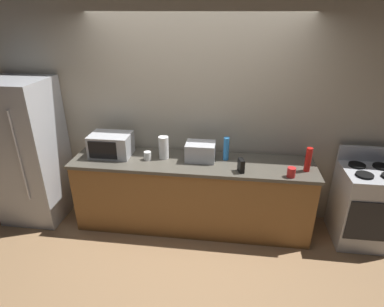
# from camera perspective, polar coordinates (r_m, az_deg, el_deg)

# --- Properties ---
(ground_plane) EXTENTS (8.00, 8.00, 0.00)m
(ground_plane) POSITION_cam_1_polar(r_m,az_deg,el_deg) (3.86, -0.80, -16.16)
(ground_plane) COLOR #93704C
(back_wall) EXTENTS (6.40, 0.10, 2.70)m
(back_wall) POSITION_cam_1_polar(r_m,az_deg,el_deg) (3.91, 0.78, 7.17)
(back_wall) COLOR #B2A893
(back_wall) RESTS_ON ground_plane
(counter_run) EXTENTS (2.84, 0.64, 0.90)m
(counter_run) POSITION_cam_1_polar(r_m,az_deg,el_deg) (3.91, 0.00, -7.32)
(counter_run) COLOR brown
(counter_run) RESTS_ON ground_plane
(refrigerator) EXTENTS (0.72, 0.73, 1.80)m
(refrigerator) POSITION_cam_1_polar(r_m,az_deg,el_deg) (4.43, -27.33, 0.25)
(refrigerator) COLOR #B7BABF
(refrigerator) RESTS_ON ground_plane
(stove_range) EXTENTS (0.60, 0.61, 1.08)m
(stove_range) POSITION_cam_1_polar(r_m,az_deg,el_deg) (4.19, 28.58, -8.20)
(stove_range) COLOR #B7BABF
(stove_range) RESTS_ON ground_plane
(microwave) EXTENTS (0.48, 0.35, 0.27)m
(microwave) POSITION_cam_1_polar(r_m,az_deg,el_deg) (3.92, -14.39, 1.53)
(microwave) COLOR #B7BABF
(microwave) RESTS_ON counter_run
(toaster_oven) EXTENTS (0.34, 0.26, 0.21)m
(toaster_oven) POSITION_cam_1_polar(r_m,az_deg,el_deg) (3.69, 1.54, 0.38)
(toaster_oven) COLOR #B7BABF
(toaster_oven) RESTS_ON counter_run
(paper_towel_roll) EXTENTS (0.12, 0.12, 0.27)m
(paper_towel_roll) POSITION_cam_1_polar(r_m,az_deg,el_deg) (3.74, -5.12, 1.09)
(paper_towel_roll) COLOR white
(paper_towel_roll) RESTS_ON counter_run
(cordless_phone) EXTENTS (0.08, 0.12, 0.15)m
(cordless_phone) POSITION_cam_1_polar(r_m,az_deg,el_deg) (3.47, 8.84, -2.17)
(cordless_phone) COLOR black
(cordless_phone) RESTS_ON counter_run
(bottle_spray_cleaner) EXTENTS (0.07, 0.07, 0.28)m
(bottle_spray_cleaner) POSITION_cam_1_polar(r_m,az_deg,el_deg) (3.70, 6.19, 0.88)
(bottle_spray_cleaner) COLOR #338CE5
(bottle_spray_cleaner) RESTS_ON counter_run
(bottle_hot_sauce) EXTENTS (0.07, 0.07, 0.27)m
(bottle_hot_sauce) POSITION_cam_1_polar(r_m,az_deg,el_deg) (3.64, 20.22, -1.04)
(bottle_hot_sauce) COLOR red
(bottle_hot_sauce) RESTS_ON counter_run
(mug_red) EXTENTS (0.09, 0.09, 0.11)m
(mug_red) POSITION_cam_1_polar(r_m,az_deg,el_deg) (3.50, 17.47, -3.26)
(mug_red) COLOR red
(mug_red) RESTS_ON counter_run
(mug_white) EXTENTS (0.08, 0.08, 0.10)m
(mug_white) POSITION_cam_1_polar(r_m,az_deg,el_deg) (3.75, -8.00, -0.40)
(mug_white) COLOR white
(mug_white) RESTS_ON counter_run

